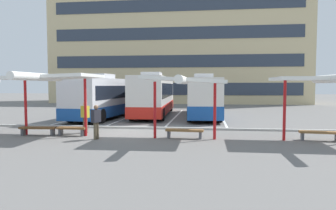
{
  "coord_description": "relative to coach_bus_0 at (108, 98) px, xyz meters",
  "views": [
    {
      "loc": [
        4.52,
        -16.77,
        2.61
      ],
      "look_at": [
        1.96,
        3.64,
        1.32
      ],
      "focal_mm": 33.44,
      "sensor_mm": 36.0,
      "label": 1
    }
  ],
  "objects": [
    {
      "name": "ground_plane",
      "position": [
        3.58,
        -8.13,
        -1.6
      ],
      "size": [
        160.0,
        160.0,
        0.0
      ],
      "primitive_type": "plane",
      "color": "slate"
    },
    {
      "name": "terminal_building",
      "position": [
        3.62,
        24.18,
        6.13
      ],
      "size": [
        37.46,
        11.21,
        18.19
      ],
      "color": "#D1BC8C",
      "rests_on": "ground"
    },
    {
      "name": "coach_bus_0",
      "position": [
        0.0,
        0.0,
        0.0
      ],
      "size": [
        3.46,
        11.52,
        3.5
      ],
      "color": "silver",
      "rests_on": "ground"
    },
    {
      "name": "coach_bus_1",
      "position": [
        3.5,
        2.05,
        0.1
      ],
      "size": [
        3.03,
        12.0,
        3.68
      ],
      "color": "silver",
      "rests_on": "ground"
    },
    {
      "name": "coach_bus_2",
      "position": [
        7.71,
        1.42,
        -0.01
      ],
      "size": [
        3.03,
        11.43,
        3.51
      ],
      "color": "silver",
      "rests_on": "ground"
    },
    {
      "name": "lane_stripe_0",
      "position": [
        -2.17,
        0.68,
        -1.6
      ],
      "size": [
        0.16,
        14.0,
        0.01
      ],
      "primitive_type": "cube",
      "color": "white",
      "rests_on": "ground"
    },
    {
      "name": "lane_stripe_1",
      "position": [
        1.66,
        0.68,
        -1.6
      ],
      "size": [
        0.16,
        14.0,
        0.01
      ],
      "primitive_type": "cube",
      "color": "white",
      "rests_on": "ground"
    },
    {
      "name": "lane_stripe_2",
      "position": [
        5.5,
        0.68,
        -1.6
      ],
      "size": [
        0.16,
        14.0,
        0.01
      ],
      "primitive_type": "cube",
      "color": "white",
      "rests_on": "ground"
    },
    {
      "name": "lane_stripe_3",
      "position": [
        9.33,
        0.68,
        -1.6
      ],
      "size": [
        0.16,
        14.0,
        0.01
      ],
      "primitive_type": "cube",
      "color": "white",
      "rests_on": "ground"
    },
    {
      "name": "waiting_shelter_1",
      "position": [
        0.23,
        -9.79,
        1.37
      ],
      "size": [
        4.29,
        5.38,
        3.19
      ],
      "color": "red",
      "rests_on": "ground"
    },
    {
      "name": "bench_2",
      "position": [
        -0.67,
        -9.66,
        -1.26
      ],
      "size": [
        1.91,
        0.55,
        0.45
      ],
      "color": "brown",
      "rests_on": "ground"
    },
    {
      "name": "bench_3",
      "position": [
        1.13,
        -9.54,
        -1.27
      ],
      "size": [
        1.52,
        0.44,
        0.45
      ],
      "color": "brown",
      "rests_on": "ground"
    },
    {
      "name": "waiting_shelter_2",
      "position": [
        7.01,
        -10.0,
        1.21
      ],
      "size": [
        3.93,
        4.87,
        3.07
      ],
      "color": "red",
      "rests_on": "ground"
    },
    {
      "name": "bench_4",
      "position": [
        7.01,
        -9.62,
        -1.26
      ],
      "size": [
        1.89,
        0.54,
        0.45
      ],
      "color": "brown",
      "rests_on": "ground"
    },
    {
      "name": "waiting_shelter_3",
      "position": [
        13.38,
        -9.84,
        1.25
      ],
      "size": [
        4.28,
        4.81,
        3.08
      ],
      "color": "red",
      "rests_on": "ground"
    },
    {
      "name": "bench_5",
      "position": [
        13.38,
        -9.47,
        -1.27
      ],
      "size": [
        1.84,
        0.63,
        0.45
      ],
      "color": "brown",
      "rests_on": "ground"
    },
    {
      "name": "platform_kerb",
      "position": [
        3.58,
        -6.49,
        -1.54
      ],
      "size": [
        44.0,
        0.24,
        0.12
      ],
      "primitive_type": "cube",
      "color": "#ADADA8",
      "rests_on": "ground"
    },
    {
      "name": "waiting_passenger_0",
      "position": [
        1.47,
        -8.55,
        -0.6
      ],
      "size": [
        0.54,
        0.43,
        1.72
      ],
      "color": "brown",
      "rests_on": "ground"
    },
    {
      "name": "waiting_passenger_1",
      "position": [
        2.78,
        -10.42,
        -0.64
      ],
      "size": [
        0.38,
        0.53,
        1.67
      ],
      "color": "brown",
      "rests_on": "ground"
    }
  ]
}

